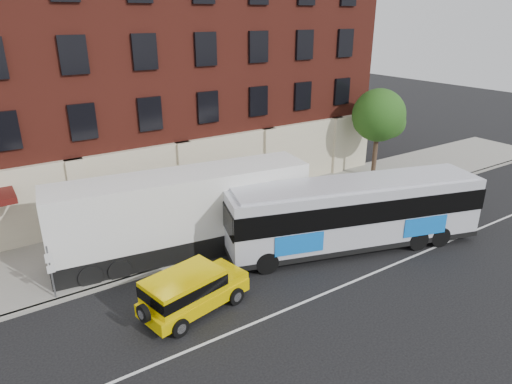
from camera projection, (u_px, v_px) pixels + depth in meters
ground at (314, 308)px, 18.01m from camera, size 120.00×120.00×0.00m
sidewalk at (209, 225)px, 24.97m from camera, size 60.00×6.00×0.15m
kerb at (236, 246)px, 22.64m from camera, size 60.00×0.25×0.15m
lane_line at (306, 301)px, 18.39m from camera, size 60.00×0.12×0.01m
building at (145, 72)px, 28.37m from camera, size 30.00×12.10×15.00m
sign_pole at (51, 270)px, 17.90m from camera, size 0.30×0.20×2.50m
street_tree at (379, 117)px, 30.70m from camera, size 3.60×3.60×6.20m
city_bus at (355, 211)px, 22.08m from camera, size 13.04×6.38×3.51m
yellow_suv at (190, 290)px, 17.42m from camera, size 4.68×2.67×1.74m
shipping_container at (184, 215)px, 21.51m from camera, size 12.47×4.19×4.08m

